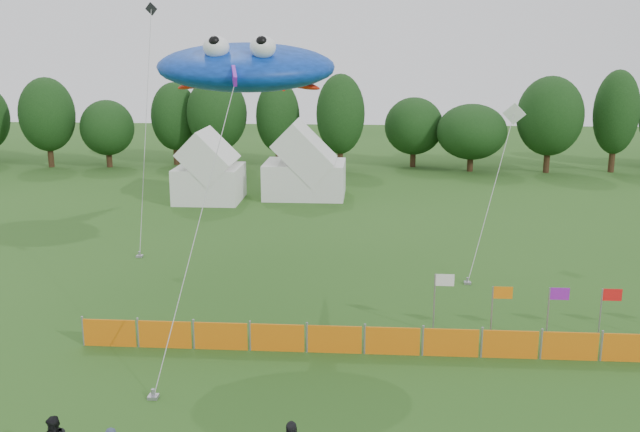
# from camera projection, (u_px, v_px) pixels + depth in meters

# --- Properties ---
(treeline) EXTENTS (104.57, 8.78, 8.36)m
(treeline) POSITION_uv_depth(u_px,v_px,m) (372.00, 121.00, 60.30)
(treeline) COLOR #382314
(treeline) RESTS_ON ground
(tent_left) EXTENTS (4.42, 4.42, 3.90)m
(tent_left) POSITION_uv_depth(u_px,v_px,m) (209.00, 172.00, 48.57)
(tent_left) COLOR white
(tent_left) RESTS_ON ground
(tent_right) EXTENTS (5.69, 4.55, 4.02)m
(tent_right) POSITION_uv_depth(u_px,v_px,m) (305.00, 168.00, 49.92)
(tent_right) COLOR white
(tent_right) RESTS_ON ground
(barrier_fence) EXTENTS (19.90, 0.06, 1.00)m
(barrier_fence) POSITION_uv_depth(u_px,v_px,m) (363.00, 340.00, 24.63)
(barrier_fence) COLOR orange
(barrier_fence) RESTS_ON ground
(flag_row) EXTENTS (10.73, 0.73, 2.28)m
(flag_row) POSITION_uv_depth(u_px,v_px,m) (577.00, 302.00, 25.72)
(flag_row) COLOR gray
(flag_row) RESTS_ON ground
(stingray_kite) EXTENTS (7.52, 16.48, 10.84)m
(stingray_kite) POSITION_uv_depth(u_px,v_px,m) (250.00, 67.00, 26.98)
(stingray_kite) COLOR blue
(stingray_kite) RESTS_ON ground
(small_kite_white) EXTENTS (3.74, 7.50, 7.55)m
(small_kite_white) POSITION_uv_depth(u_px,v_px,m) (502.00, 157.00, 35.62)
(small_kite_white) COLOR white
(small_kite_white) RESTS_ON ground
(small_kite_dark) EXTENTS (1.18, 6.64, 12.75)m
(small_kite_dark) POSITION_uv_depth(u_px,v_px,m) (146.00, 118.00, 37.75)
(small_kite_dark) COLOR black
(small_kite_dark) RESTS_ON ground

